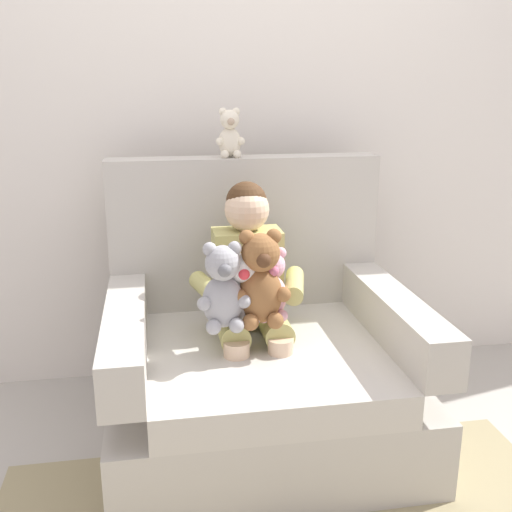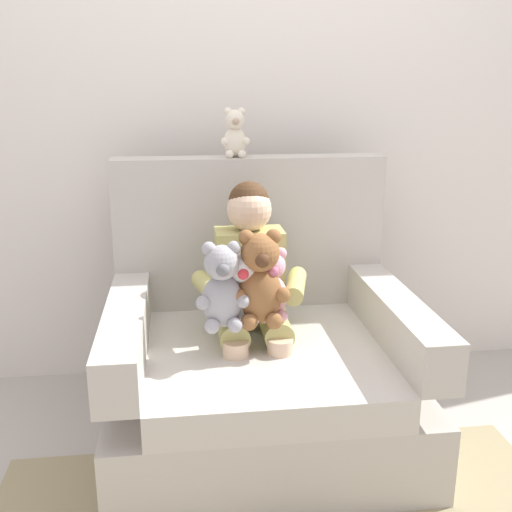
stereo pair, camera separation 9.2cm
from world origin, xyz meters
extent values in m
plane|color=#ADA89E|center=(0.00, 0.00, 0.00)|extent=(8.00, 8.00, 0.00)
cube|color=silver|center=(0.00, 0.70, 1.30)|extent=(6.00, 0.10, 2.60)
cube|color=#BCB7AD|center=(0.00, 0.00, 0.15)|extent=(1.13, 0.99, 0.29)
cube|color=beige|center=(0.00, -0.07, 0.35)|extent=(0.85, 0.85, 0.12)
cube|color=#BCB7AD|center=(0.00, 0.42, 0.73)|extent=(1.13, 0.14, 0.64)
cube|color=#BCB7AD|center=(-0.50, -0.07, 0.50)|extent=(0.14, 0.85, 0.18)
cube|color=#BCB7AD|center=(0.50, -0.07, 0.50)|extent=(0.14, 0.85, 0.18)
cube|color=tan|center=(-0.03, 0.15, 0.64)|extent=(0.26, 0.16, 0.34)
sphere|color=beige|center=(-0.03, 0.15, 0.89)|extent=(0.17, 0.17, 0.17)
sphere|color=#472D19|center=(-0.03, 0.16, 0.92)|extent=(0.16, 0.16, 0.16)
cylinder|color=tan|center=(-0.11, 0.02, 0.47)|extent=(0.11, 0.26, 0.11)
cylinder|color=beige|center=(-0.11, -0.11, 0.32)|extent=(0.09, 0.09, 0.30)
cylinder|color=tan|center=(0.05, 0.02, 0.47)|extent=(0.11, 0.26, 0.11)
cylinder|color=beige|center=(0.05, -0.11, 0.32)|extent=(0.09, 0.09, 0.30)
cylinder|color=tan|center=(-0.19, 0.03, 0.62)|extent=(0.13, 0.27, 0.07)
cylinder|color=tan|center=(0.13, 0.03, 0.62)|extent=(0.13, 0.27, 0.07)
ellipsoid|color=brown|center=(-0.02, -0.08, 0.63)|extent=(0.16, 0.14, 0.21)
sphere|color=brown|center=(-0.02, -0.09, 0.79)|extent=(0.14, 0.14, 0.14)
sphere|color=#4C2D19|center=(-0.02, -0.15, 0.78)|extent=(0.05, 0.05, 0.05)
sphere|color=brown|center=(-0.07, -0.08, 0.84)|extent=(0.05, 0.05, 0.05)
sphere|color=brown|center=(-0.10, -0.12, 0.64)|extent=(0.05, 0.05, 0.05)
sphere|color=brown|center=(-0.07, -0.14, 0.55)|extent=(0.06, 0.06, 0.06)
sphere|color=brown|center=(0.03, -0.08, 0.84)|extent=(0.05, 0.05, 0.05)
sphere|color=brown|center=(0.05, -0.12, 0.64)|extent=(0.05, 0.05, 0.05)
sphere|color=brown|center=(0.02, -0.14, 0.55)|extent=(0.06, 0.06, 0.06)
ellipsoid|color=#9E9EA3|center=(-0.16, -0.09, 0.62)|extent=(0.14, 0.12, 0.19)
sphere|color=#9E9EA3|center=(-0.16, -0.11, 0.76)|extent=(0.12, 0.12, 0.12)
sphere|color=slate|center=(-0.16, -0.16, 0.75)|extent=(0.05, 0.05, 0.05)
sphere|color=#9E9EA3|center=(-0.20, -0.10, 0.81)|extent=(0.05, 0.05, 0.05)
sphere|color=#9E9EA3|center=(-0.22, -0.13, 0.63)|extent=(0.05, 0.05, 0.05)
sphere|color=#9E9EA3|center=(-0.19, -0.15, 0.55)|extent=(0.05, 0.05, 0.05)
sphere|color=#9E9EA3|center=(-0.11, -0.10, 0.81)|extent=(0.05, 0.05, 0.05)
sphere|color=#9E9EA3|center=(-0.09, -0.13, 0.63)|extent=(0.05, 0.05, 0.05)
sphere|color=#9E9EA3|center=(-0.12, -0.15, 0.55)|extent=(0.05, 0.05, 0.05)
ellipsoid|color=#EAA8BC|center=(0.02, -0.03, 0.60)|extent=(0.12, 0.10, 0.16)
sphere|color=#EAA8BC|center=(0.02, -0.04, 0.73)|extent=(0.10, 0.10, 0.10)
sphere|color=#CC6684|center=(0.02, -0.09, 0.72)|extent=(0.04, 0.04, 0.04)
sphere|color=#EAA8BC|center=(-0.01, -0.04, 0.77)|extent=(0.04, 0.04, 0.04)
sphere|color=#EAA8BC|center=(-0.03, -0.06, 0.61)|extent=(0.04, 0.04, 0.04)
sphere|color=#EAA8BC|center=(-0.01, -0.08, 0.54)|extent=(0.05, 0.05, 0.05)
sphere|color=#EAA8BC|center=(0.06, -0.04, 0.77)|extent=(0.04, 0.04, 0.04)
sphere|color=#EAA8BC|center=(0.08, -0.06, 0.61)|extent=(0.04, 0.04, 0.04)
sphere|color=#EAA8BC|center=(0.06, -0.08, 0.54)|extent=(0.05, 0.05, 0.05)
ellipsoid|color=white|center=(-0.08, -0.06, 0.60)|extent=(0.12, 0.10, 0.16)
sphere|color=white|center=(-0.08, -0.07, 0.73)|extent=(0.10, 0.10, 0.10)
sphere|color=#DB333D|center=(-0.08, -0.11, 0.72)|extent=(0.04, 0.04, 0.04)
sphere|color=white|center=(-0.12, -0.06, 0.77)|extent=(0.04, 0.04, 0.04)
sphere|color=white|center=(-0.14, -0.09, 0.61)|extent=(0.04, 0.04, 0.04)
sphere|color=white|center=(-0.12, -0.10, 0.54)|extent=(0.05, 0.05, 0.05)
sphere|color=white|center=(-0.05, -0.06, 0.77)|extent=(0.04, 0.04, 0.04)
sphere|color=white|center=(-0.02, -0.09, 0.61)|extent=(0.04, 0.04, 0.04)
sphere|color=white|center=(-0.05, -0.10, 0.54)|extent=(0.05, 0.05, 0.05)
ellipsoid|color=silver|center=(-0.06, 0.42, 1.11)|extent=(0.09, 0.08, 0.12)
sphere|color=silver|center=(-0.06, 0.42, 1.20)|extent=(0.08, 0.08, 0.08)
sphere|color=tan|center=(-0.06, 0.38, 1.20)|extent=(0.03, 0.03, 0.03)
sphere|color=silver|center=(-0.08, 0.42, 1.24)|extent=(0.03, 0.03, 0.03)
sphere|color=silver|center=(-0.10, 0.40, 1.12)|extent=(0.03, 0.03, 0.03)
sphere|color=silver|center=(-0.08, 0.39, 1.07)|extent=(0.03, 0.03, 0.03)
sphere|color=silver|center=(-0.03, 0.42, 1.24)|extent=(0.03, 0.03, 0.03)
sphere|color=silver|center=(-0.01, 0.40, 1.12)|extent=(0.03, 0.03, 0.03)
sphere|color=silver|center=(-0.03, 0.39, 1.07)|extent=(0.03, 0.03, 0.03)
camera|label=1|loc=(-0.38, -2.07, 1.36)|focal=42.75mm
camera|label=2|loc=(-0.29, -2.09, 1.36)|focal=42.75mm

